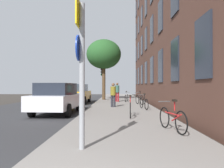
% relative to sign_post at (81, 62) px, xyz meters
% --- Properties ---
extents(ground_plane, '(41.80, 41.80, 0.00)m').
position_rel_sign_post_xyz_m(ground_plane, '(-2.38, 11.86, -2.02)').
color(ground_plane, '#332D28').
extents(road_asphalt, '(7.00, 38.00, 0.01)m').
position_rel_sign_post_xyz_m(road_asphalt, '(-4.48, 11.86, -2.01)').
color(road_asphalt, '#2D2D30').
rests_on(road_asphalt, ground).
extents(sidewalk, '(4.20, 38.00, 0.12)m').
position_rel_sign_post_xyz_m(sidewalk, '(1.12, 11.86, -1.96)').
color(sidewalk, gray).
rests_on(sidewalk, ground).
extents(sign_post, '(0.16, 0.60, 3.24)m').
position_rel_sign_post_xyz_m(sign_post, '(0.00, 0.00, 0.00)').
color(sign_post, gray).
rests_on(sign_post, sidewalk).
extents(traffic_light, '(0.43, 0.24, 3.21)m').
position_rel_sign_post_xyz_m(traffic_light, '(-0.56, 16.60, 0.31)').
color(traffic_light, black).
rests_on(traffic_light, sidewalk).
extents(tree_near, '(3.43, 3.43, 5.97)m').
position_rel_sign_post_xyz_m(tree_near, '(-0.48, 16.35, 2.59)').
color(tree_near, '#4C3823').
rests_on(tree_near, sidewalk).
extents(bicycle_0, '(0.54, 1.69, 0.97)m').
position_rel_sign_post_xyz_m(bicycle_0, '(2.46, 1.85, -1.52)').
color(bicycle_0, black).
rests_on(bicycle_0, sidewalk).
extents(bicycle_1, '(0.42, 1.70, 0.96)m').
position_rel_sign_post_xyz_m(bicycle_1, '(1.39, 4.85, -1.52)').
color(bicycle_1, black).
rests_on(bicycle_1, sidewalk).
extents(bicycle_2, '(0.46, 1.63, 0.93)m').
position_rel_sign_post_xyz_m(bicycle_2, '(2.39, 7.85, -1.54)').
color(bicycle_2, black).
rests_on(bicycle_2, sidewalk).
extents(bicycle_3, '(0.54, 1.62, 0.98)m').
position_rel_sign_post_xyz_m(bicycle_3, '(2.47, 10.85, -1.51)').
color(bicycle_3, black).
rests_on(bicycle_3, sidewalk).
extents(bicycle_4, '(0.51, 1.58, 0.90)m').
position_rel_sign_post_xyz_m(bicycle_4, '(1.67, 13.85, -1.55)').
color(bicycle_4, black).
rests_on(bicycle_4, sidewalk).
extents(pedestrian_0, '(0.49, 0.49, 1.55)m').
position_rel_sign_post_xyz_m(pedestrian_0, '(0.57, 9.06, -1.01)').
color(pedestrian_0, '#26262D').
rests_on(pedestrian_0, sidewalk).
extents(pedestrian_1, '(0.46, 0.46, 1.64)m').
position_rel_sign_post_xyz_m(pedestrian_1, '(0.85, 13.68, -0.96)').
color(pedestrian_1, maroon).
rests_on(pedestrian_1, sidewalk).
extents(car_0, '(2.07, 4.45, 1.62)m').
position_rel_sign_post_xyz_m(car_0, '(-2.37, 6.67, -1.17)').
color(car_0, silver).
rests_on(car_0, road_asphalt).
extents(car_1, '(1.96, 4.43, 1.62)m').
position_rel_sign_post_xyz_m(car_1, '(-2.63, 13.49, -1.17)').
color(car_1, orange).
rests_on(car_1, road_asphalt).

